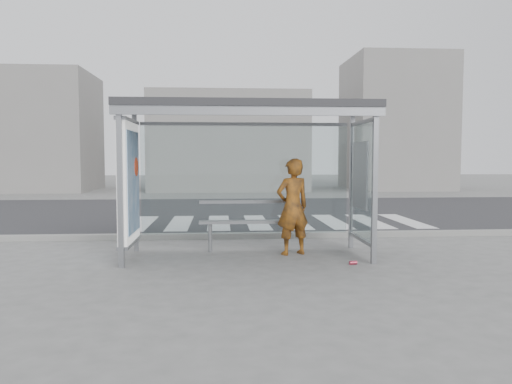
# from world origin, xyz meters

# --- Properties ---
(ground) EXTENTS (80.00, 80.00, 0.00)m
(ground) POSITION_xyz_m (0.00, 0.00, 0.00)
(ground) COLOR #61615F
(ground) RESTS_ON ground
(road) EXTENTS (30.00, 10.00, 0.01)m
(road) POSITION_xyz_m (0.00, 7.00, 0.00)
(road) COLOR #29292B
(road) RESTS_ON ground
(curb) EXTENTS (30.00, 0.18, 0.12)m
(curb) POSITION_xyz_m (0.00, 1.95, 0.06)
(curb) COLOR gray
(curb) RESTS_ON ground
(crosswalk) EXTENTS (7.55, 3.00, 0.00)m
(crosswalk) POSITION_xyz_m (1.00, 4.50, 0.00)
(crosswalk) COLOR silver
(crosswalk) RESTS_ON ground
(bus_shelter) EXTENTS (4.25, 1.65, 2.62)m
(bus_shelter) POSITION_xyz_m (-0.37, 0.06, 1.98)
(bus_shelter) COLOR gray
(bus_shelter) RESTS_ON ground
(building_left) EXTENTS (6.00, 5.00, 6.00)m
(building_left) POSITION_xyz_m (-10.00, 18.00, 3.00)
(building_left) COLOR gray
(building_left) RESTS_ON ground
(building_center) EXTENTS (8.00, 5.00, 5.00)m
(building_center) POSITION_xyz_m (0.00, 18.00, 2.50)
(building_center) COLOR gray
(building_center) RESTS_ON ground
(building_right) EXTENTS (5.00, 5.00, 7.00)m
(building_right) POSITION_xyz_m (9.00, 18.00, 3.50)
(building_right) COLOR gray
(building_right) RESTS_ON ground
(person) EXTENTS (0.72, 0.59, 1.69)m
(person) POSITION_xyz_m (0.80, 0.15, 0.85)
(person) COLOR red
(person) RESTS_ON ground
(bench) EXTENTS (1.78, 0.32, 0.92)m
(bench) POSITION_xyz_m (0.05, 0.50, 0.55)
(bench) COLOR gray
(bench) RESTS_ON ground
(soda_can) EXTENTS (0.13, 0.09, 0.06)m
(soda_can) POSITION_xyz_m (1.65, -0.76, 0.03)
(soda_can) COLOR #D83F5A
(soda_can) RESTS_ON ground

